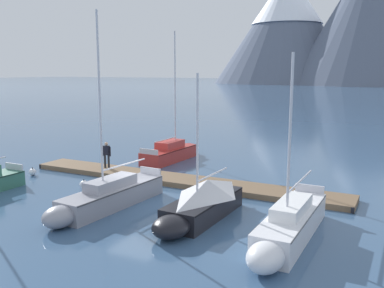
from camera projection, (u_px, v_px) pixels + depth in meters
ground_plane at (138, 201)px, 21.35m from camera, size 700.00×700.00×0.00m
mountain_west_summit at (287, 25)px, 227.90m from camera, size 77.05×77.05×59.33m
mountain_central_massif at (373, 11)px, 199.55m from camera, size 75.87×75.87×67.04m
dock at (177, 180)px, 24.84m from camera, size 20.03×2.31×0.30m
sailboat_second_berth at (172, 152)px, 31.06m from camera, size 1.98×6.14×9.33m
sailboat_mid_dock_port at (107, 196)px, 19.98m from camera, size 1.93×7.30×9.16m
sailboat_mid_dock_starboard at (201, 202)px, 18.64m from camera, size 2.11×6.15×6.42m
sailboat_far_berth at (289, 226)px, 16.16m from camera, size 1.55×7.30×7.16m
person_on_dock at (107, 153)px, 27.14m from camera, size 0.58×0.29×1.69m
mooring_buoy_channel_marker at (84, 185)px, 23.44m from camera, size 0.48×0.48×0.56m
mooring_buoy_inner_mooring at (33, 172)px, 26.49m from camera, size 0.44×0.44×0.52m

